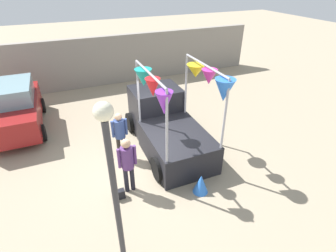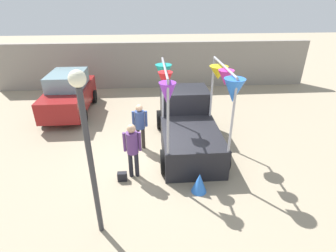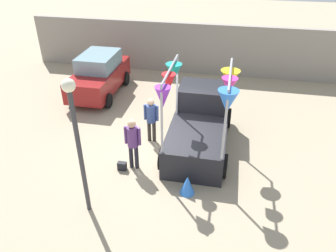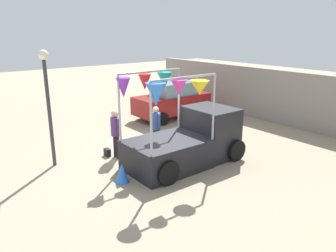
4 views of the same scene
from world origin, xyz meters
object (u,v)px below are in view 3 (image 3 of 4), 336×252
at_px(street_lamp, 76,131).
at_px(folded_kite_bundle_azure, 187,185).
at_px(person_customer, 133,139).
at_px(handbag, 122,166).
at_px(parked_car, 99,74).
at_px(person_vendor, 151,116).
at_px(vendor_truck, 200,121).

xyz_separation_m(street_lamp, folded_kite_bundle_azure, (2.57, 1.16, -2.23)).
bearing_deg(person_customer, handbag, -150.26).
xyz_separation_m(parked_car, person_customer, (3.13, -5.08, 0.13)).
bearing_deg(handbag, street_lamp, -101.13).
bearing_deg(street_lamp, person_vendor, 76.30).
bearing_deg(vendor_truck, person_customer, -135.89).
height_order(person_customer, folded_kite_bundle_azure, person_customer).
xyz_separation_m(person_vendor, street_lamp, (-0.89, -3.65, 1.50)).
bearing_deg(person_customer, parked_car, 121.61).
bearing_deg(street_lamp, person_customer, 70.69).
bearing_deg(person_vendor, parked_car, 133.81).
height_order(handbag, folded_kite_bundle_azure, folded_kite_bundle_azure).
relative_size(vendor_truck, person_vendor, 2.45).
relative_size(vendor_truck, person_customer, 2.36).
height_order(person_customer, handbag, person_customer).
relative_size(handbag, street_lamp, 0.07).
bearing_deg(folded_kite_bundle_azure, handbag, 163.43).
xyz_separation_m(parked_car, handbag, (2.78, -5.28, -0.80)).
distance_m(person_vendor, folded_kite_bundle_azure, 3.09).
relative_size(person_customer, handbag, 6.33).
bearing_deg(folded_kite_bundle_azure, street_lamp, -155.60).
relative_size(person_customer, person_vendor, 1.04).
bearing_deg(person_customer, folded_kite_bundle_azure, -24.76).
relative_size(person_customer, folded_kite_bundle_azure, 2.95).
distance_m(parked_car, handbag, 6.02).
relative_size(parked_car, person_customer, 2.26).
distance_m(handbag, street_lamp, 3.03).
bearing_deg(parked_car, handbag, -62.26).
height_order(parked_car, handbag, parked_car).
xyz_separation_m(parked_car, person_vendor, (3.31, -3.45, 0.08)).
height_order(handbag, street_lamp, street_lamp).
xyz_separation_m(vendor_truck, parked_car, (-5.02, 3.25, 0.04)).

